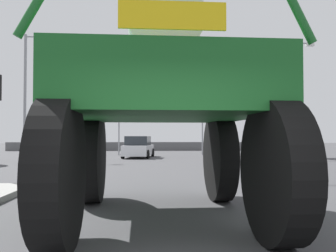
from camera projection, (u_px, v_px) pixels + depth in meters
The scene contains 10 objects.
ground_plane at pixel (154, 163), 20.50m from camera, with size 120.00×120.00×0.00m, color #424244.
oversize_sprayer at pixel (162, 106), 6.61m from camera, with size 4.06×5.60×4.46m.
sedan_ahead at pixel (138, 147), 25.52m from camera, with size 2.32×4.30×1.52m.
traffic_signal_near_right at pixel (288, 111), 12.08m from camera, with size 0.24×0.54×3.24m.
traffic_signal_far_left at pixel (119, 122), 28.95m from camera, with size 0.24×0.55×3.62m.
traffic_signal_far_right at pixel (202, 118), 29.34m from camera, with size 0.24×0.55×4.13m.
streetlight_far_left at pixel (27, 90), 23.68m from camera, with size 1.65×0.24×8.26m.
streetlight_far_right at pixel (291, 93), 23.35m from camera, with size 1.81×0.24×7.75m.
bare_tree_right at pixel (277, 82), 26.65m from camera, with size 3.01×3.01×6.89m.
roadside_barrier at pixel (151, 146), 37.78m from camera, with size 29.92×0.24×0.90m, color #59595B.
Camera 1 is at (-0.39, -2.56, 1.51)m, focal length 38.45 mm.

